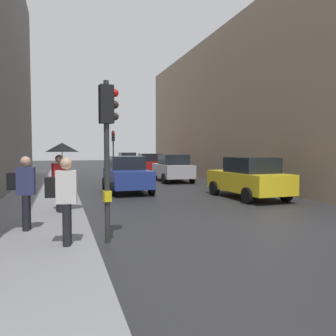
% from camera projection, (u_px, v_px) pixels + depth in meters
% --- Properties ---
extents(ground_plane, '(120.00, 120.00, 0.00)m').
position_uv_depth(ground_plane, '(261.00, 225.00, 9.45)').
color(ground_plane, '#28282B').
extents(sidewalk_kerb, '(2.92, 40.00, 0.16)m').
position_uv_depth(sidewalk_kerb, '(41.00, 201.00, 13.37)').
color(sidewalk_kerb, gray).
rests_on(sidewalk_kerb, ground).
extents(building_facade_right, '(12.00, 27.60, 9.91)m').
position_uv_depth(building_facade_right, '(281.00, 111.00, 25.67)').
color(building_facade_right, gray).
rests_on(building_facade_right, ground).
extents(traffic_light_near_left, '(0.44, 0.27, 3.61)m').
position_uv_depth(traffic_light_near_left, '(108.00, 132.00, 7.59)').
color(traffic_light_near_left, '#2D2D2D').
rests_on(traffic_light_near_left, ground).
extents(traffic_light_far_median, '(0.25, 0.43, 3.78)m').
position_uv_depth(traffic_light_far_median, '(113.00, 144.00, 30.41)').
color(traffic_light_far_median, '#2D2D2D').
rests_on(traffic_light_far_median, ground).
extents(car_yellow_taxi, '(2.19, 4.29, 1.76)m').
position_uv_depth(car_yellow_taxi, '(249.00, 178.00, 14.64)').
color(car_yellow_taxi, yellow).
rests_on(car_yellow_taxi, ground).
extents(car_red_sedan, '(2.15, 4.27, 1.76)m').
position_uv_depth(car_red_sedan, '(149.00, 164.00, 28.36)').
color(car_red_sedan, red).
rests_on(car_red_sedan, ground).
extents(car_silver_hatchback, '(2.15, 4.27, 1.76)m').
position_uv_depth(car_silver_hatchback, '(173.00, 168.00, 22.32)').
color(car_silver_hatchback, '#BCBCC1').
rests_on(car_silver_hatchback, ground).
extents(car_white_compact, '(2.06, 4.22, 1.76)m').
position_uv_depth(car_white_compact, '(127.00, 160.00, 38.19)').
color(car_white_compact, silver).
rests_on(car_white_compact, ground).
extents(car_blue_van, '(2.03, 4.20, 1.76)m').
position_uv_depth(car_blue_van, '(126.00, 174.00, 16.84)').
color(car_blue_van, navy).
rests_on(car_blue_van, ground).
extents(pedestrian_with_umbrella, '(1.00, 1.00, 2.14)m').
position_uv_depth(pedestrian_with_umbrella, '(61.00, 158.00, 10.54)').
color(pedestrian_with_umbrella, black).
rests_on(pedestrian_with_umbrella, sidewalk_kerb).
extents(pedestrian_with_grey_backpack, '(0.63, 0.36, 1.77)m').
position_uv_depth(pedestrian_with_grey_backpack, '(24.00, 188.00, 8.17)').
color(pedestrian_with_grey_backpack, black).
rests_on(pedestrian_with_grey_backpack, sidewalk_kerb).
extents(pedestrian_with_black_backpack, '(0.63, 0.37, 1.77)m').
position_uv_depth(pedestrian_with_black_backpack, '(64.00, 196.00, 6.89)').
color(pedestrian_with_black_backpack, black).
rests_on(pedestrian_with_black_backpack, sidewalk_kerb).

